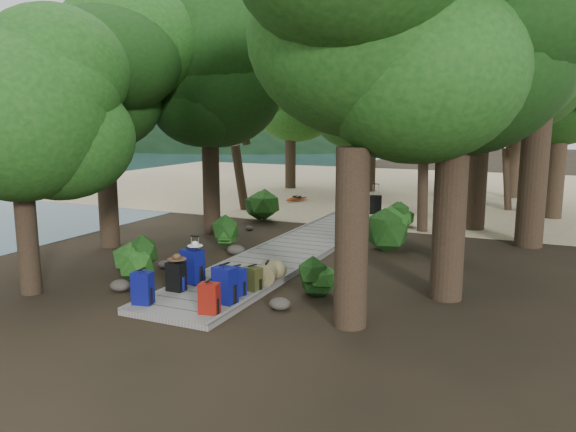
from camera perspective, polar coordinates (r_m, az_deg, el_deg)
The scene contains 49 objects.
ground at distance 14.72m, azimuth -0.95°, elevation -4.51°, with size 120.00×120.00×0.00m, color black.
sand_beach at distance 29.75m, azimuth 12.36°, elevation 2.68°, with size 40.00×22.00×0.02m, color #CFB78C.
water_bay at distance 53.85m, azimuth -20.84°, elevation 5.45°, with size 50.00×60.00×0.02m, color #25434D.
distant_hill at distance 76.46m, azimuth -12.85°, elevation 7.01°, with size 32.00×16.00×12.00m, color black.
boardwalk at distance 15.59m, azimuth 0.62°, elevation -3.46°, with size 2.00×12.00×0.12m, color gray.
backpack_left_a at distance 11.27m, azimuth -14.56°, elevation -6.92°, with size 0.38×0.26×0.71m, color #0A056E, non-canonical shape.
backpack_left_b at distance 11.96m, azimuth -11.32°, elevation -5.90°, with size 0.36×0.26×0.67m, color black, non-canonical shape.
backpack_left_c at distance 12.40m, azimuth -9.71°, elevation -4.88°, with size 0.45×0.32×0.83m, color #0A056E, non-canonical shape.
backpack_right_a at distance 10.51m, azimuth -8.02°, elevation -8.13°, with size 0.36×0.25×0.64m, color maroon, non-canonical shape.
backpack_right_b at distance 11.05m, azimuth -6.43°, elevation -6.77°, with size 0.44×0.31×0.79m, color #0A056E, non-canonical shape.
backpack_right_c at distance 11.53m, azimuth -5.28°, elevation -6.48°, with size 0.36×0.26×0.62m, color #0A056E, non-canonical shape.
backpack_right_d at distance 11.81m, azimuth -3.59°, elevation -6.24°, with size 0.36×0.26×0.55m, color #3C3C19, non-canonical shape.
duffel_right_khaki at distance 12.31m, azimuth -2.12°, elevation -5.79°, with size 0.44×0.66×0.44m, color olive, non-canonical shape.
suitcase_on_boardwalk at distance 12.57m, azimuth -9.35°, elevation -5.29°, with size 0.37×0.20×0.57m, color black, non-canonical shape.
lone_suitcase_on_sand at distance 21.82m, azimuth 8.88°, elevation 1.16°, with size 0.45×0.26×0.71m, color black, non-canonical shape.
hat_brown at distance 11.86m, azimuth -11.23°, elevation -4.05°, with size 0.40×0.40×0.12m, color #51351E, non-canonical shape.
hat_white at distance 12.27m, azimuth -9.43°, elevation -2.76°, with size 0.33×0.33×0.11m, color silver, non-canonical shape.
kayak at distance 24.87m, azimuth 0.90°, elevation 1.87°, with size 0.64×2.91×0.29m, color #9D330D.
sun_lounger at distance 23.80m, azimuth 16.66°, elevation 1.48°, with size 0.62×1.92×0.62m, color silver, non-canonical shape.
tree_right_a at distance 9.66m, azimuth 6.78°, elevation 12.97°, with size 5.04×5.04×8.41m, color black, non-canonical shape.
tree_right_b at distance 11.65m, azimuth 16.81°, elevation 14.57°, with size 5.27×5.27×9.40m, color black, non-canonical shape.
tree_right_c at distance 14.81m, azimuth 16.79°, elevation 13.40°, with size 5.40×5.40×9.35m, color black, non-canonical shape.
tree_right_d at distance 17.46m, azimuth 24.48°, elevation 15.26°, with size 6.06×6.06×11.10m, color black, non-canonical shape.
tree_right_e at distance 19.41m, azimuth 19.13°, elevation 12.95°, with size 5.41×5.41×9.74m, color black, non-canonical shape.
tree_right_f at distance 22.67m, azimuth 26.10°, elevation 10.90°, with size 4.97×4.97×8.87m, color black, non-canonical shape.
tree_left_a at distance 12.73m, azimuth -25.58°, elevation 6.22°, with size 3.68×3.68×6.14m, color black, non-canonical shape.
tree_left_b at distance 16.68m, azimuth -18.29°, elevation 10.31°, with size 4.36×4.36×7.84m, color black, non-canonical shape.
tree_left_c at distance 18.00m, azimuth -7.99°, elevation 10.51°, with size 4.46×4.46×7.75m, color black, non-canonical shape.
tree_back_a at distance 28.33m, azimuth 8.46°, elevation 10.67°, with size 4.70×4.70×8.13m, color black, non-canonical shape.
tree_back_b at distance 28.74m, azimuth 15.95°, elevation 11.92°, with size 5.42×5.42×9.67m, color black, non-canonical shape.
tree_back_c at distance 27.92m, azimuth 22.47°, elevation 12.12°, with size 5.64×5.64×10.15m, color black, non-canonical shape.
tree_back_d at distance 29.37m, azimuth 0.25°, elevation 10.57°, with size 4.77×4.77×7.95m, color black, non-canonical shape.
palm_right_a at distance 18.78m, azimuth 14.57°, elevation 10.57°, with size 4.67×4.67×7.96m, color #1B4513, non-canonical shape.
palm_right_b at distance 24.15m, azimuth 22.00°, elevation 9.35°, with size 3.84×3.84×7.42m, color #1B4513, non-canonical shape.
palm_right_c at distance 26.25m, azimuth 17.25°, elevation 9.46°, with size 4.57×4.57×7.28m, color #1B4513, non-canonical shape.
palm_left_a at distance 22.48m, azimuth -5.27°, elevation 10.55°, with size 4.93×4.93×7.84m, color #1B4513, non-canonical shape.
rock_left_a at distance 12.67m, azimuth -16.66°, elevation -6.78°, with size 0.45×0.41×0.25m, color #4C473F, non-canonical shape.
rock_left_b at distance 14.27m, azimuth -12.40°, elevation -4.81°, with size 0.36×0.32×0.20m, color #4C473F, non-canonical shape.
rock_left_c at distance 15.32m, azimuth -5.31°, elevation -3.45°, with size 0.50×0.45×0.27m, color #4C473F, non-canonical shape.
rock_left_d at distance 18.58m, azimuth -3.96°, elevation -1.23°, with size 0.28×0.25×0.15m, color #4C473F, non-canonical shape.
rock_right_a at distance 11.03m, azimuth -0.84°, elevation -8.90°, with size 0.43×0.38×0.23m, color #4C473F, non-canonical shape.
rock_right_b at distance 12.86m, azimuth 5.75°, elevation -6.13°, with size 0.47×0.42×0.26m, color #4C473F, non-canonical shape.
rock_right_c at distance 15.70m, azimuth 7.18°, elevation -3.32°, with size 0.34×0.30×0.19m, color #4C473F, non-canonical shape.
shrub_left_a at distance 13.71m, azimuth -14.91°, elevation -4.13°, with size 0.94×0.94×0.85m, color #154414, non-canonical shape.
shrub_left_b at distance 15.98m, azimuth -6.37°, elevation -1.98°, with size 0.87×0.87×0.78m, color #154414, non-canonical shape.
shrub_left_c at distance 20.13m, azimuth -2.56°, elevation 1.01°, with size 1.21×1.21×1.09m, color #154414, non-canonical shape.
shrub_right_a at distance 11.71m, azimuth 3.00°, elevation -6.28°, with size 0.91×0.91×0.82m, color #154414, non-canonical shape.
shrub_right_b at distance 16.01m, azimuth 10.50°, elevation -1.21°, with size 1.39×1.39×1.25m, color #154414, non-canonical shape.
shrub_right_c at distance 19.41m, azimuth 11.14°, elevation 0.14°, with size 0.95×0.95×0.85m, color #154414, non-canonical shape.
Camera 1 is at (6.10, -12.88, 3.70)m, focal length 35.00 mm.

